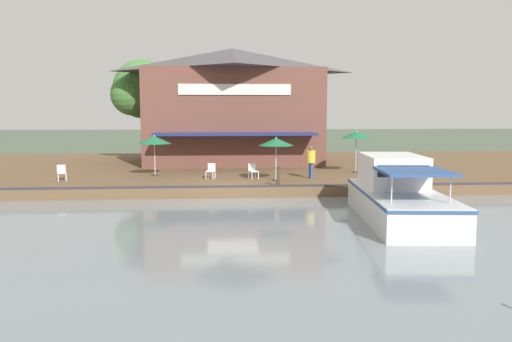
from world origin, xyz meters
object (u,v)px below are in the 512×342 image
waterfront_restaurant (233,105)px  cafe_chair_mid_patio (211,170)px  cafe_chair_far_corner_seat (253,170)px  person_at_quay_edge (311,158)px  cafe_chair_beside_entrance (400,168)px  motorboat_far_downstream (394,194)px  mooring_post (278,177)px  patio_umbrella_back_row (356,135)px  patio_umbrella_mid_patio_left (154,140)px  patio_umbrella_far_corner (276,142)px  tree_upstream_bank (204,107)px  cafe_chair_under_first_umbrella (62,172)px  tree_behind_restaurant (140,91)px

waterfront_restaurant → cafe_chair_mid_patio: 10.69m
waterfront_restaurant → cafe_chair_far_corner_seat: 10.83m
waterfront_restaurant → person_at_quay_edge: bearing=21.6°
cafe_chair_beside_entrance → motorboat_far_downstream: (8.38, -3.36, -0.11)m
cafe_chair_mid_patio → motorboat_far_downstream: size_ratio=0.09×
mooring_post → cafe_chair_far_corner_seat: bearing=-160.3°
patio_umbrella_back_row → person_at_quay_edge: patio_umbrella_back_row is taller
patio_umbrella_mid_patio_left → cafe_chair_far_corner_seat: patio_umbrella_mid_patio_left is taller
patio_umbrella_far_corner → cafe_chair_beside_entrance: patio_umbrella_far_corner is taller
patio_umbrella_far_corner → cafe_chair_far_corner_seat: size_ratio=2.77×
cafe_chair_beside_entrance → cafe_chair_far_corner_seat: size_ratio=1.00×
person_at_quay_edge → tree_upstream_bank: bearing=-155.4°
patio_umbrella_back_row → cafe_chair_mid_patio: (2.32, -8.88, -1.84)m
patio_umbrella_mid_patio_left → cafe_chair_mid_patio: patio_umbrella_mid_patio_left is taller
cafe_chair_under_first_umbrella → cafe_chair_mid_patio: (-0.23, 8.06, 0.00)m
cafe_chair_under_first_umbrella → cafe_chair_beside_entrance: bearing=91.4°
waterfront_restaurant → tree_behind_restaurant: (-2.74, -7.23, 1.14)m
patio_umbrella_mid_patio_left → motorboat_far_downstream: (9.67, 10.81, -1.73)m
patio_umbrella_mid_patio_left → tree_behind_restaurant: (-11.10, -2.42, 3.31)m
patio_umbrella_back_row → cafe_chair_far_corner_seat: patio_umbrella_back_row is taller
cafe_chair_far_corner_seat → person_at_quay_edge: (0.07, 3.25, 0.67)m
waterfront_restaurant → patio_umbrella_back_row: waterfront_restaurant is taller
patio_umbrella_far_corner → person_at_quay_edge: patio_umbrella_far_corner is taller
patio_umbrella_back_row → tree_upstream_bank: tree_upstream_bank is taller
cafe_chair_mid_patio → mooring_post: (3.20, 3.39, 0.01)m
cafe_chair_far_corner_seat → tree_upstream_bank: size_ratio=0.14×
cafe_chair_beside_entrance → cafe_chair_under_first_umbrella: bearing=-88.6°
cafe_chair_far_corner_seat → person_at_quay_edge: size_ratio=0.47×
patio_umbrella_mid_patio_left → mooring_post: bearing=54.7°
patio_umbrella_far_corner → motorboat_far_downstream: (7.02, 4.01, -1.73)m
patio_umbrella_mid_patio_left → cafe_chair_mid_patio: bearing=65.1°
cafe_chair_under_first_umbrella → person_at_quay_edge: 13.65m
cafe_chair_under_first_umbrella → cafe_chair_far_corner_seat: size_ratio=1.00×
patio_umbrella_back_row → tree_behind_restaurant: bearing=-125.2°
patio_umbrella_far_corner → tree_behind_restaurant: 16.88m
cafe_chair_beside_entrance → patio_umbrella_back_row: bearing=-136.2°
person_at_quay_edge → mooring_post: size_ratio=1.89×
cafe_chair_under_first_umbrella → motorboat_far_downstream: size_ratio=0.09×
waterfront_restaurant → cafe_chair_beside_entrance: (9.65, 9.35, -3.79)m
patio_umbrella_back_row → motorboat_far_downstream: size_ratio=0.28×
cafe_chair_beside_entrance → waterfront_restaurant: bearing=-135.9°
mooring_post → tree_upstream_bank: size_ratio=0.16×
motorboat_far_downstream → patio_umbrella_far_corner: bearing=-150.2°
tree_behind_restaurant → tree_upstream_bank: size_ratio=1.30×
cafe_chair_under_first_umbrella → tree_behind_restaurant: 13.96m
motorboat_far_downstream → tree_upstream_bank: 23.49m
cafe_chair_beside_entrance → cafe_chair_far_corner_seat: bearing=-86.9°
patio_umbrella_back_row → waterfront_restaurant: bearing=-135.8°
mooring_post → patio_umbrella_back_row: bearing=135.1°
cafe_chair_far_corner_seat → tree_upstream_bank: 14.56m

